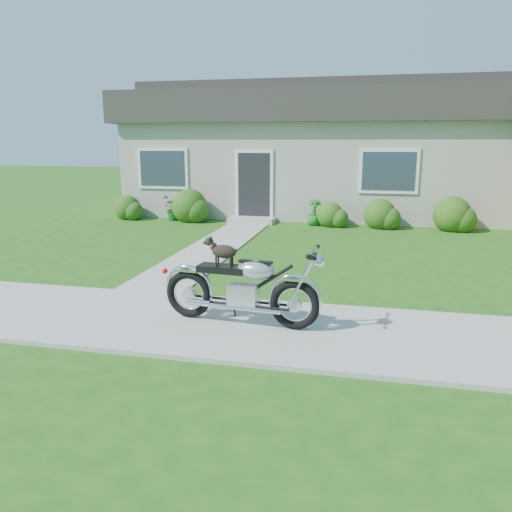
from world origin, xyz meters
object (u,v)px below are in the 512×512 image
Objects in this scene: potted_plant_right at (314,212)px; house at (314,150)px; potted_plant_left at (174,208)px; motorcycle_with_dog at (243,287)px.

house is at bearing 97.07° from potted_plant_right.
motorcycle_with_dog is (4.41, -8.53, 0.16)m from potted_plant_left.
potted_plant_right is (4.43, 0.00, 0.01)m from potted_plant_left.
potted_plant_left is 0.35× the size of motorcycle_with_dog.
potted_plant_right is (0.43, -3.44, -1.77)m from house.
potted_plant_right is at bearing 0.00° from potted_plant_left.
motorcycle_with_dog is at bearing -90.14° from potted_plant_right.
house is 5.57m from potted_plant_left.
potted_plant_left is 4.43m from potted_plant_right.
motorcycle_with_dog is (-0.02, -8.53, 0.16)m from potted_plant_right.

